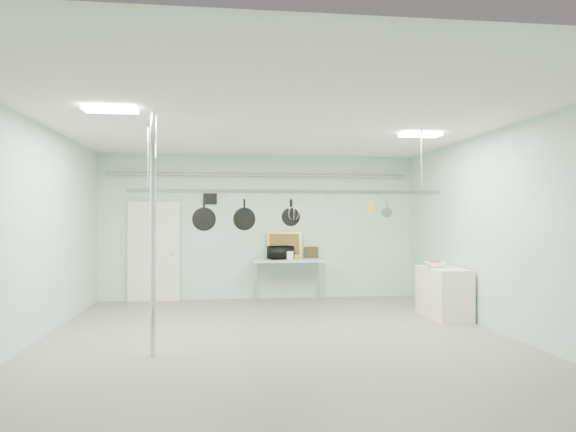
{
  "coord_description": "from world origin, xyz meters",
  "views": [
    {
      "loc": [
        -0.77,
        -7.44,
        1.8
      ],
      "look_at": [
        0.27,
        1.0,
        1.83
      ],
      "focal_mm": 32.0,
      "sensor_mm": 36.0,
      "label": 1
    }
  ],
  "objects": [
    {
      "name": "whisk",
      "position": [
        0.26,
        0.3,
        1.91
      ],
      "size": [
        0.26,
        0.26,
        0.35
      ],
      "primitive_type": null,
      "rotation": [
        0.0,
        0.0,
        -0.3
      ],
      "color": "silver",
      "rests_on": "pot_rack"
    },
    {
      "name": "side_cabinet",
      "position": [
        3.15,
        1.4,
        0.45
      ],
      "size": [
        0.6,
        1.2,
        0.9
      ],
      "primitive_type": "cube",
      "color": "silver",
      "rests_on": "floor"
    },
    {
      "name": "light_panel_left",
      "position": [
        -2.2,
        -0.8,
        3.16
      ],
      "size": [
        0.65,
        0.3,
        0.05
      ],
      "primitive_type": "cube",
      "color": "white",
      "rests_on": "ceiling"
    },
    {
      "name": "skillet_right",
      "position": [
        0.23,
        0.3,
        1.89
      ],
      "size": [
        0.29,
        0.12,
        0.38
      ],
      "primitive_type": null,
      "rotation": [
        0.0,
        0.0,
        -0.23
      ],
      "color": "black",
      "rests_on": "pot_rack"
    },
    {
      "name": "painting_large",
      "position": [
        0.54,
        3.9,
        1.2
      ],
      "size": [
        0.78,
        0.15,
        0.58
      ],
      "primitive_type": "cube",
      "rotation": [
        -0.14,
        0.0,
        -0.03
      ],
      "color": "gold",
      "rests_on": "prep_table"
    },
    {
      "name": "skillet_left",
      "position": [
        -1.08,
        0.3,
        1.84
      ],
      "size": [
        0.35,
        0.07,
        0.49
      ],
      "primitive_type": null,
      "rotation": [
        0.0,
        0.0,
        0.04
      ],
      "color": "black",
      "rests_on": "pot_rack"
    },
    {
      "name": "right_wall",
      "position": [
        3.49,
        0.0,
        1.6
      ],
      "size": [
        0.02,
        8.0,
        3.2
      ],
      "primitive_type": "cube",
      "color": "silver",
      "rests_on": "floor"
    },
    {
      "name": "back_wall",
      "position": [
        0.0,
        3.99,
        1.6
      ],
      "size": [
        7.0,
        0.02,
        3.2
      ],
      "primitive_type": "cube",
      "color": "silver",
      "rests_on": "floor"
    },
    {
      "name": "wall_vent",
      "position": [
        -1.1,
        3.97,
        2.25
      ],
      "size": [
        0.3,
        0.04,
        0.3
      ],
      "primitive_type": "cube",
      "color": "black",
      "rests_on": "back_wall"
    },
    {
      "name": "fruit_bowl",
      "position": [
        3.04,
        1.5,
        0.95
      ],
      "size": [
        0.43,
        0.43,
        0.09
      ],
      "primitive_type": "imported",
      "rotation": [
        0.0,
        0.0,
        -0.14
      ],
      "color": "white",
      "rests_on": "side_cabinet"
    },
    {
      "name": "prep_table",
      "position": [
        0.6,
        3.6,
        0.83
      ],
      "size": [
        1.6,
        0.7,
        0.91
      ],
      "color": "#A0BCAA",
      "rests_on": "floor"
    },
    {
      "name": "saucepan",
      "position": [
        1.73,
        0.3,
        1.94
      ],
      "size": [
        0.18,
        0.14,
        0.28
      ],
      "primitive_type": null,
      "rotation": [
        0.0,
        0.0,
        0.32
      ],
      "color": "#B5B4B9",
      "rests_on": "pot_rack"
    },
    {
      "name": "painting_small",
      "position": [
        1.16,
        3.9,
        1.03
      ],
      "size": [
        0.3,
        0.09,
        0.25
      ],
      "primitive_type": "cube",
      "rotation": [
        -0.17,
        0.0,
        0.02
      ],
      "color": "#2E2310",
      "rests_on": "prep_table"
    },
    {
      "name": "skillet_mid",
      "position": [
        -0.48,
        0.3,
        1.85
      ],
      "size": [
        0.35,
        0.14,
        0.47
      ],
      "primitive_type": null,
      "rotation": [
        0.0,
        0.0,
        0.23
      ],
      "color": "black",
      "rests_on": "pot_rack"
    },
    {
      "name": "light_panel_right",
      "position": [
        2.4,
        0.6,
        3.16
      ],
      "size": [
        0.65,
        0.3,
        0.05
      ],
      "primitive_type": "cube",
      "color": "white",
      "rests_on": "ceiling"
    },
    {
      "name": "conduit_pipe",
      "position": [
        0.0,
        3.9,
        2.75
      ],
      "size": [
        6.6,
        0.07,
        0.07
      ],
      "primitive_type": "cylinder",
      "rotation": [
        0.0,
        1.57,
        0.0
      ],
      "color": "gray",
      "rests_on": "back_wall"
    },
    {
      "name": "door",
      "position": [
        -2.3,
        3.94,
        1.05
      ],
      "size": [
        1.1,
        0.1,
        2.2
      ],
      "primitive_type": "cube",
      "color": "silver",
      "rests_on": "floor"
    },
    {
      "name": "coffee_canister",
      "position": [
        0.61,
        3.47,
        1.0
      ],
      "size": [
        0.2,
        0.2,
        0.18
      ],
      "primitive_type": "cylinder",
      "rotation": [
        0.0,
        0.0,
        -0.43
      ],
      "color": "white",
      "rests_on": "prep_table"
    },
    {
      "name": "chrome_pole",
      "position": [
        -1.7,
        -0.6,
        1.6
      ],
      "size": [
        0.08,
        0.08,
        3.2
      ],
      "primitive_type": "cylinder",
      "color": "silver",
      "rests_on": "floor"
    },
    {
      "name": "fruit_cluster",
      "position": [
        3.04,
        1.5,
        0.99
      ],
      "size": [
        0.24,
        0.24,
        0.09
      ],
      "primitive_type": null,
      "color": "maroon",
      "rests_on": "fruit_bowl"
    },
    {
      "name": "floor",
      "position": [
        0.0,
        0.0,
        0.0
      ],
      "size": [
        8.0,
        8.0,
        0.0
      ],
      "primitive_type": "plane",
      "color": "gray",
      "rests_on": "ground"
    },
    {
      "name": "pot_rack",
      "position": [
        0.2,
        0.3,
        2.23
      ],
      "size": [
        4.8,
        0.06,
        1.0
      ],
      "color": "#B7B7BC",
      "rests_on": "ceiling"
    },
    {
      "name": "microwave",
      "position": [
        0.43,
        3.59,
        1.05
      ],
      "size": [
        0.58,
        0.46,
        0.29
      ],
      "primitive_type": "imported",
      "rotation": [
        0.0,
        0.0,
        3.37
      ],
      "color": "black",
      "rests_on": "prep_table"
    },
    {
      "name": "grater",
      "position": [
        1.49,
        0.3,
        1.98
      ],
      "size": [
        0.09,
        0.03,
        0.21
      ],
      "primitive_type": null,
      "rotation": [
        0.0,
        0.0,
        0.18
      ],
      "color": "gold",
      "rests_on": "pot_rack"
    },
    {
      "name": "ceiling",
      "position": [
        0.0,
        0.0,
        3.19
      ],
      "size": [
        7.0,
        8.0,
        0.02
      ],
      "primitive_type": "cube",
      "color": "silver",
      "rests_on": "back_wall"
    }
  ]
}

